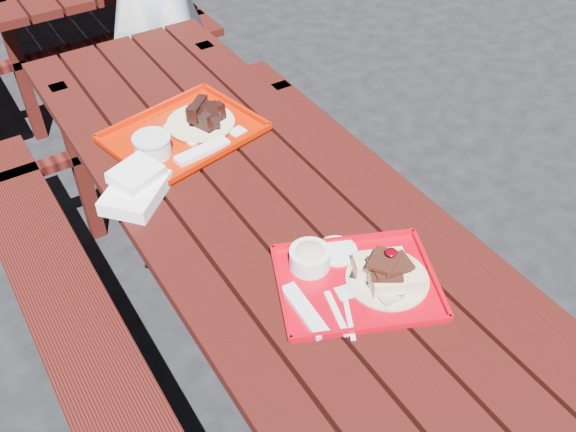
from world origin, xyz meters
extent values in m
plane|color=black|center=(0.00, 0.00, 0.00)|extent=(60.00, 60.00, 0.00)
cube|color=#3A100B|center=(-0.30, 0.00, 0.73)|extent=(0.14, 2.40, 0.04)
cube|color=#3A100B|center=(-0.15, 0.00, 0.73)|extent=(0.14, 2.40, 0.04)
cube|color=#3A100B|center=(0.00, 0.00, 0.73)|extent=(0.14, 2.40, 0.04)
cube|color=#3A100B|center=(0.15, 0.00, 0.73)|extent=(0.14, 2.40, 0.04)
cube|color=#3A100B|center=(0.30, 0.00, 0.73)|extent=(0.14, 2.40, 0.04)
cube|color=#3A100B|center=(-0.58, 0.00, 0.43)|extent=(0.25, 2.40, 0.04)
cube|color=#3A100B|center=(-0.58, 0.84, 0.21)|extent=(0.06, 0.06, 0.42)
cube|color=#3A100B|center=(0.58, 0.00, 0.43)|extent=(0.25, 2.40, 0.04)
cube|color=#3A100B|center=(0.58, -0.84, 0.21)|extent=(0.06, 0.06, 0.42)
cube|color=#3A100B|center=(0.58, 0.84, 0.21)|extent=(0.06, 0.06, 0.42)
cube|color=#3A100B|center=(-0.30, 0.96, 0.38)|extent=(0.06, 0.06, 0.75)
cube|color=#3A100B|center=(0.30, 0.96, 0.38)|extent=(0.06, 0.06, 0.75)
cube|color=#3A100B|center=(0.00, 0.96, 0.43)|extent=(1.40, 0.06, 0.04)
cube|color=#3A100B|center=(0.58, 1.96, 0.21)|extent=(0.06, 0.06, 0.42)
cube|color=#3A100B|center=(-0.30, 1.84, 0.38)|extent=(0.06, 0.06, 0.75)
cube|color=#3A100B|center=(0.30, 1.84, 0.38)|extent=(0.06, 0.06, 0.75)
cube|color=#3A100B|center=(0.00, 1.84, 0.43)|extent=(1.40, 0.06, 0.04)
cube|color=#B10010|center=(0.05, -0.40, 0.76)|extent=(0.48, 0.43, 0.01)
cube|color=#B10010|center=(0.11, -0.26, 0.77)|extent=(0.37, 0.16, 0.02)
cube|color=#B10010|center=(-0.01, -0.54, 0.77)|extent=(0.37, 0.16, 0.02)
cube|color=#B10010|center=(0.23, -0.48, 0.77)|extent=(0.13, 0.28, 0.02)
cube|color=#B10010|center=(-0.13, -0.33, 0.77)|extent=(0.13, 0.28, 0.02)
cylinder|color=tan|center=(0.12, -0.43, 0.76)|extent=(0.21, 0.21, 0.01)
cube|color=beige|center=(0.12, -0.47, 0.79)|extent=(0.15, 0.11, 0.04)
cube|color=beige|center=(0.12, -0.40, 0.79)|extent=(0.15, 0.11, 0.04)
ellipsoid|color=#4A0007|center=(0.12, -0.43, 0.87)|extent=(0.03, 0.03, 0.01)
cylinder|color=silver|center=(-0.02, -0.29, 0.79)|extent=(0.11, 0.11, 0.05)
ellipsoid|color=beige|center=(-0.02, -0.29, 0.80)|extent=(0.09, 0.09, 0.04)
cylinder|color=silver|center=(0.07, -0.29, 0.77)|extent=(0.11, 0.11, 0.01)
cube|color=silver|center=(-0.12, -0.41, 0.77)|extent=(0.05, 0.18, 0.01)
cube|color=silver|center=(-0.05, -0.46, 0.76)|extent=(0.05, 0.14, 0.01)
cube|color=silver|center=(-0.03, -0.48, 0.76)|extent=(0.08, 0.14, 0.00)
cube|color=silver|center=(0.00, -0.41, 0.76)|extent=(0.05, 0.05, 0.00)
cube|color=#AF1800|center=(-0.04, 0.42, 0.76)|extent=(0.52, 0.44, 0.01)
cube|color=#AF1800|center=(-0.08, 0.60, 0.77)|extent=(0.45, 0.11, 0.02)
cube|color=#AF1800|center=(-0.01, 0.25, 0.77)|extent=(0.45, 0.11, 0.02)
cube|color=#AF1800|center=(0.18, 0.47, 0.77)|extent=(0.09, 0.35, 0.02)
cube|color=#AF1800|center=(-0.27, 0.38, 0.77)|extent=(0.09, 0.35, 0.02)
cube|color=silver|center=(0.01, 0.44, 0.77)|extent=(0.18, 0.18, 0.01)
cylinder|color=beige|center=(0.03, 0.44, 0.77)|extent=(0.23, 0.23, 0.01)
cylinder|color=silver|center=(-0.17, 0.38, 0.79)|extent=(0.11, 0.11, 0.06)
cylinder|color=silver|center=(-0.17, 0.38, 0.82)|extent=(0.12, 0.12, 0.01)
cube|color=white|center=(-0.04, 0.30, 0.77)|extent=(0.19, 0.07, 0.02)
cube|color=silver|center=(0.11, 0.34, 0.76)|extent=(0.06, 0.05, 0.00)
cube|color=white|center=(-0.29, 0.22, 0.77)|extent=(0.25, 0.24, 0.05)
cube|color=white|center=(-0.28, 0.24, 0.81)|extent=(0.17, 0.15, 0.04)
camera|label=1|loc=(-0.68, -1.23, 1.99)|focal=40.00mm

